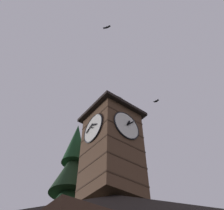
{
  "coord_description": "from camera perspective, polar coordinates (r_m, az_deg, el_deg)",
  "views": [
    {
      "loc": [
        8.59,
        8.24,
        1.25
      ],
      "look_at": [
        0.33,
        -2.5,
        14.71
      ],
      "focal_mm": 38.86,
      "sensor_mm": 36.0,
      "label": 1
    }
  ],
  "objects": [
    {
      "name": "flying_bird_low",
      "position": [
        19.76,
        -1.25,
        17.8
      ],
      "size": [
        0.43,
        0.57,
        0.14
      ],
      "color": "black"
    },
    {
      "name": "flying_bird_high",
      "position": [
        25.55,
        10.36,
        0.91
      ],
      "size": [
        0.36,
        0.6,
        0.16
      ],
      "color": "black"
    },
    {
      "name": "clock_tower",
      "position": [
        17.41,
        -0.03,
        -9.38
      ],
      "size": [
        3.94,
        3.94,
        9.48
      ],
      "color": "brown",
      "rests_on": "building_main"
    }
  ]
}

